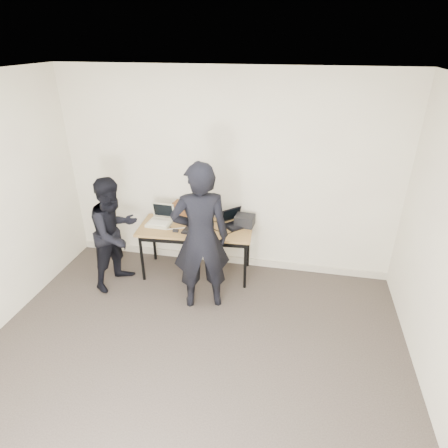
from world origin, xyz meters
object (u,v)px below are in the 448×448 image
(desk, at_px, (196,231))
(laptop_beige, at_px, (161,220))
(equipment_box, at_px, (245,220))
(person_typist, at_px, (201,238))
(laptop_right, at_px, (235,222))
(leather_satchel, at_px, (187,211))
(person_observer, at_px, (115,233))
(laptop_center, at_px, (198,225))

(desk, height_order, laptop_beige, laptop_beige)
(equipment_box, bearing_deg, laptop_beige, -171.52)
(person_typist, bearing_deg, equipment_box, -134.12)
(laptop_beige, bearing_deg, equipment_box, 11.31)
(laptop_right, bearing_deg, equipment_box, -38.21)
(leather_satchel, distance_m, person_observer, 1.00)
(laptop_beige, relative_size, laptop_right, 0.79)
(person_observer, bearing_deg, person_typist, -79.35)
(equipment_box, bearing_deg, person_typist, -115.79)
(equipment_box, distance_m, person_observer, 1.69)
(laptop_center, bearing_deg, person_observer, -153.57)
(desk, xyz_separation_m, laptop_right, (0.49, 0.18, 0.11))
(person_observer, bearing_deg, leather_satchel, -30.05)
(desk, distance_m, laptop_beige, 0.51)
(laptop_center, height_order, equipment_box, laptop_center)
(desk, xyz_separation_m, laptop_beige, (-0.49, 0.02, 0.11))
(laptop_beige, xyz_separation_m, laptop_right, (0.99, 0.15, -0.00))
(leather_satchel, xyz_separation_m, person_observer, (-0.77, -0.62, -0.10))
(leather_satchel, relative_size, person_typist, 0.21)
(laptop_beige, distance_m, person_observer, 0.63)
(desk, xyz_separation_m, leather_satchel, (-0.18, 0.23, 0.19))
(equipment_box, height_order, person_observer, person_observer)
(person_typist, height_order, person_observer, person_typist)
(laptop_right, relative_size, person_typist, 0.23)
(equipment_box, bearing_deg, desk, -163.04)
(laptop_beige, xyz_separation_m, equipment_box, (1.12, 0.17, 0.02))
(equipment_box, relative_size, person_typist, 0.14)
(laptop_right, relative_size, equipment_box, 1.68)
(laptop_center, relative_size, leather_satchel, 0.99)
(laptop_center, distance_m, laptop_right, 0.49)
(laptop_center, relative_size, laptop_right, 0.90)
(desk, relative_size, equipment_box, 6.20)
(leather_satchel, bearing_deg, laptop_beige, -139.77)
(laptop_beige, bearing_deg, leather_satchel, 35.87)
(laptop_center, xyz_separation_m, equipment_box, (0.58, 0.24, 0.01))
(equipment_box, bearing_deg, leather_satchel, 177.48)
(laptop_center, height_order, person_typist, person_typist)
(leather_satchel, xyz_separation_m, equipment_box, (0.81, -0.04, -0.06))
(laptop_beige, bearing_deg, person_typist, -38.32)
(laptop_beige, relative_size, person_typist, 0.18)
(desk, bearing_deg, laptop_right, 15.68)
(laptop_beige, distance_m, leather_satchel, 0.38)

